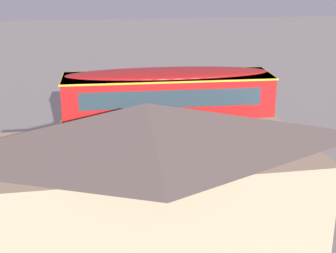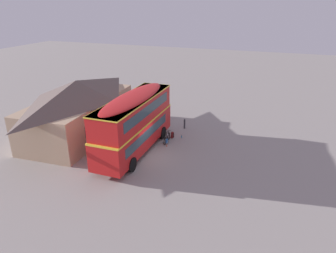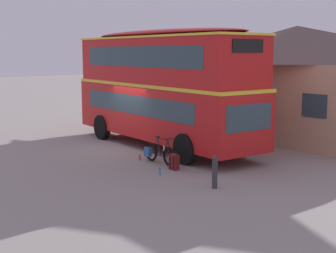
# 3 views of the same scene
# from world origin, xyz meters

# --- Properties ---
(ground_plane) EXTENTS (120.00, 120.00, 0.00)m
(ground_plane) POSITION_xyz_m (0.00, 0.00, 0.00)
(ground_plane) COLOR gray
(double_decker_bus) EXTENTS (9.96, 2.66, 4.79)m
(double_decker_bus) POSITION_xyz_m (0.60, 1.07, 2.64)
(double_decker_bus) COLOR black
(double_decker_bus) RESTS_ON ground
(touring_bicycle) EXTENTS (1.74, 0.52, 0.98)m
(touring_bicycle) POSITION_xyz_m (2.99, -0.79, 0.37)
(touring_bicycle) COLOR black
(touring_bicycle) RESTS_ON ground
(backpack_on_ground) EXTENTS (0.33, 0.30, 0.57)m
(backpack_on_ground) POSITION_xyz_m (4.10, -0.91, 0.29)
(backpack_on_ground) COLOR maroon
(backpack_on_ground) RESTS_ON ground
(water_bottle_red_squeeze) EXTENTS (0.07, 0.07, 0.21)m
(water_bottle_red_squeeze) POSITION_xyz_m (2.20, -1.08, 0.10)
(water_bottle_red_squeeze) COLOR #D84C33
(water_bottle_red_squeeze) RESTS_ON ground
(water_bottle_blue_sports) EXTENTS (0.07, 0.07, 0.24)m
(water_bottle_blue_sports) POSITION_xyz_m (4.40, -1.71, 0.11)
(water_bottle_blue_sports) COLOR #338CBF
(water_bottle_blue_sports) RESTS_ON ground
(pub_building) EXTENTS (12.36, 6.38, 5.07)m
(pub_building) POSITION_xyz_m (2.09, 7.42, 2.59)
(pub_building) COLOR tan
(pub_building) RESTS_ON ground
(kerb_bollard) EXTENTS (0.16, 0.16, 0.97)m
(kerb_bollard) POSITION_xyz_m (6.59, -1.29, 0.50)
(kerb_bollard) COLOR #333338
(kerb_bollard) RESTS_ON ground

